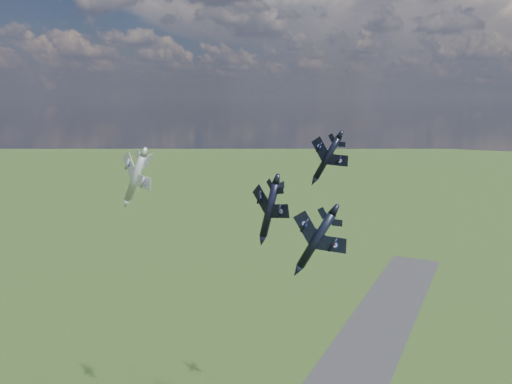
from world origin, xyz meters
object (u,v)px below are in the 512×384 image
at_px(jet_lead_navy, 269,210).
at_px(jet_right_navy, 316,240).
at_px(jet_high_navy, 327,158).
at_px(jet_left_silver, 135,178).

xyz_separation_m(jet_lead_navy, jet_right_navy, (18.95, -26.02, 2.95)).
height_order(jet_lead_navy, jet_right_navy, jet_right_navy).
bearing_deg(jet_high_navy, jet_lead_navy, -117.27).
bearing_deg(jet_lead_navy, jet_left_silver, -145.78).
relative_size(jet_lead_navy, jet_left_silver, 0.99).
bearing_deg(jet_right_navy, jet_left_silver, 156.49).
xyz_separation_m(jet_lead_navy, jet_left_silver, (-28.89, -5.55, 5.16)).
height_order(jet_high_navy, jet_left_silver, jet_high_navy).
height_order(jet_lead_navy, jet_left_silver, jet_left_silver).
xyz_separation_m(jet_lead_navy, jet_high_navy, (7.83, 11.71, 9.53)).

